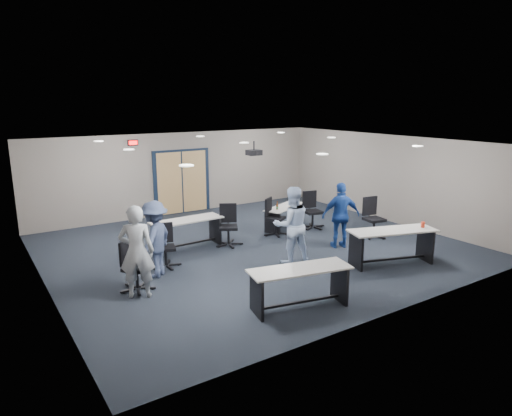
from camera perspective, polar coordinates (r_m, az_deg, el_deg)
floor at (r=11.91m, az=-0.14°, el=-4.92°), size 10.00×10.00×0.00m
back_wall at (r=15.46m, az=-9.32°, el=4.31°), size 10.00×0.04×2.70m
front_wall at (r=8.28m, az=17.16°, el=-4.00°), size 10.00×0.04×2.70m
left_wall at (r=9.84m, az=-25.35°, el=-1.99°), size 0.04×9.00×2.70m
right_wall at (r=14.85m, az=16.27°, el=3.58°), size 0.04×9.00×2.70m
ceiling at (r=11.36m, az=-0.15°, el=8.13°), size 10.00×9.00×0.04m
double_door at (r=15.48m, az=-9.23°, el=3.20°), size 2.00×0.07×2.20m
exit_sign at (r=14.71m, az=-15.14°, el=7.89°), size 0.32×0.07×0.18m
ceiling_projector at (r=11.97m, az=-0.25°, el=6.97°), size 0.35×0.32×0.37m
ceiling_can_lights at (r=11.57m, az=-0.84°, el=8.07°), size 6.24×5.74×0.02m
table_front_left at (r=8.45m, az=5.48°, el=-9.06°), size 1.99×1.02×0.77m
table_front_right at (r=11.03m, az=16.66°, el=-3.91°), size 2.14×1.28×0.96m
table_back_left at (r=11.84m, az=-8.63°, el=-2.55°), size 1.90×0.69×0.76m
table_back_right at (r=13.58m, az=3.60°, el=-0.64°), size 1.71×1.16×0.91m
chair_back_a at (r=10.60m, az=-11.28°, el=-4.70°), size 0.78×0.78×1.00m
chair_back_b at (r=11.93m, az=-3.48°, el=-2.20°), size 0.92×0.92×1.08m
chair_back_c at (r=12.87m, az=2.47°, el=-1.10°), size 0.92×0.92×1.05m
chair_back_d at (r=13.62m, az=7.12°, el=-0.28°), size 0.81×0.81×1.09m
chair_loose_left at (r=9.47m, az=-14.72°, el=-7.01°), size 0.91×0.91×1.03m
chair_loose_right at (r=13.04m, az=14.58°, el=-1.19°), size 0.80×0.80×1.11m
person_gray at (r=9.03m, az=-14.69°, el=-5.31°), size 0.79×0.70×1.83m
person_lightblue at (r=10.62m, az=4.47°, el=-2.14°), size 1.04×0.91×1.81m
person_navy at (r=11.90m, az=10.56°, el=-0.90°), size 1.08×0.77×1.70m
person_back at (r=10.01m, az=-12.55°, el=-3.83°), size 1.22×1.17×1.67m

